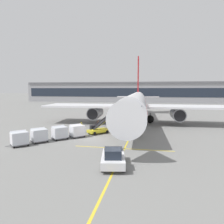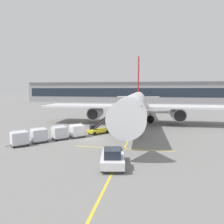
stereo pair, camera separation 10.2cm
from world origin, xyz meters
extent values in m
plane|color=slate|center=(0.00, 0.00, 0.00)|extent=(600.00, 600.00, 0.00)
cylinder|color=white|center=(4.88, 14.17, 4.21)|extent=(5.77, 38.07, 4.08)
cube|color=red|center=(4.88, 14.17, 4.21)|extent=(5.74, 36.56, 0.49)
cone|color=white|center=(5.82, -6.81, 4.21)|extent=(4.05, 4.25, 3.87)
cone|color=white|center=(3.88, 36.38, 4.51)|extent=(3.75, 6.67, 3.47)
cube|color=white|center=(-4.98, 14.68, 3.60)|extent=(18.34, 8.38, 0.36)
cylinder|color=#93969E|center=(-3.47, 13.99, 2.15)|extent=(2.75, 5.04, 2.53)
cylinder|color=black|center=(-3.36, 11.48, 2.15)|extent=(2.15, 0.22, 2.15)
cube|color=white|center=(14.65, 15.56, 3.60)|extent=(18.34, 8.38, 0.36)
cylinder|color=#93969E|center=(13.20, 14.74, 2.15)|extent=(2.75, 5.04, 2.53)
cylinder|color=black|center=(13.32, 12.22, 2.15)|extent=(2.15, 0.22, 2.15)
cube|color=red|center=(3.95, 34.75, 10.71)|extent=(0.48, 4.56, 11.38)
cube|color=white|center=(3.97, 34.42, 4.82)|extent=(12.37, 3.58, 0.20)
cube|color=#1E2633|center=(5.69, -3.96, 4.82)|extent=(2.93, 1.96, 0.90)
cylinder|color=#47474C|center=(5.39, 2.81, 1.50)|extent=(0.22, 0.22, 1.35)
sphere|color=black|center=(5.39, 2.81, 0.82)|extent=(1.65, 1.65, 1.65)
cylinder|color=#47474C|center=(1.74, 15.93, 1.50)|extent=(0.22, 0.22, 1.35)
sphere|color=black|center=(1.74, 15.93, 0.82)|extent=(1.65, 1.65, 1.65)
cylinder|color=#47474C|center=(7.85, 16.21, 1.50)|extent=(0.22, 0.22, 1.35)
sphere|color=black|center=(7.85, 16.21, 0.82)|extent=(1.65, 1.65, 1.65)
cube|color=gold|center=(-0.16, 3.90, 0.50)|extent=(3.45, 3.61, 0.44)
cube|color=black|center=(-1.05, 3.43, 1.07)|extent=(0.82, 0.82, 0.70)
cylinder|color=#333338|center=(-0.60, 3.94, 1.12)|extent=(0.08, 0.08, 0.80)
cube|color=gold|center=(0.56, 4.71, 1.97)|extent=(3.73, 4.07, 2.65)
cube|color=black|center=(0.56, 4.71, 2.06)|extent=(3.53, 3.87, 2.49)
cube|color=#333338|center=(0.89, 4.42, 2.09)|extent=(3.07, 3.48, 2.67)
cube|color=#333338|center=(0.23, 5.00, 2.09)|extent=(3.07, 3.48, 2.67)
cylinder|color=black|center=(1.18, 4.30, 0.28)|extent=(0.52, 0.55, 0.56)
cylinder|color=black|center=(0.08, 5.28, 0.28)|extent=(0.52, 0.55, 0.56)
cylinder|color=black|center=(-0.39, 2.52, 0.28)|extent=(0.52, 0.55, 0.56)
cylinder|color=black|center=(-1.50, 3.49, 0.28)|extent=(0.52, 0.55, 0.56)
cube|color=#515156|center=(-2.60, 0.94, 0.21)|extent=(2.53, 2.56, 0.12)
cylinder|color=#4C4C51|center=(-3.50, -0.06, 0.20)|extent=(0.52, 0.57, 0.07)
cube|color=silver|center=(-2.60, 0.94, 1.02)|extent=(2.39, 2.42, 1.50)
cube|color=silver|center=(-2.91, 1.22, 1.54)|extent=(1.85, 1.93, 0.74)
cube|color=silver|center=(-3.25, 0.22, 1.02)|extent=(1.09, 0.98, 1.38)
sphere|color=black|center=(-3.64, 0.80, 0.15)|extent=(0.30, 0.30, 0.30)
sphere|color=black|center=(-2.63, -0.11, 0.15)|extent=(0.30, 0.30, 0.30)
sphere|color=black|center=(-2.57, 1.99, 0.15)|extent=(0.30, 0.30, 0.30)
sphere|color=black|center=(-1.56, 1.08, 0.15)|extent=(0.30, 0.30, 0.30)
cube|color=#515156|center=(-4.57, -0.77, 0.21)|extent=(2.53, 2.56, 0.12)
cylinder|color=#4C4C51|center=(-5.47, -1.78, 0.20)|extent=(0.52, 0.57, 0.07)
cube|color=silver|center=(-4.57, -0.77, 1.02)|extent=(2.39, 2.42, 1.50)
cube|color=silver|center=(-4.88, -0.50, 1.54)|extent=(1.85, 1.93, 0.74)
cube|color=silver|center=(-5.21, -1.49, 1.02)|extent=(1.09, 0.98, 1.38)
sphere|color=black|center=(-5.61, -0.91, 0.15)|extent=(0.30, 0.30, 0.30)
sphere|color=black|center=(-4.60, -1.82, 0.15)|extent=(0.30, 0.30, 0.30)
sphere|color=black|center=(-4.54, 0.28, 0.15)|extent=(0.30, 0.30, 0.30)
sphere|color=black|center=(-3.53, -0.63, 0.15)|extent=(0.30, 0.30, 0.30)
cube|color=#515156|center=(-6.52, -2.86, 0.21)|extent=(2.53, 2.56, 0.12)
cylinder|color=#4C4C51|center=(-7.43, -3.87, 0.20)|extent=(0.52, 0.57, 0.07)
cube|color=silver|center=(-6.52, -2.86, 1.02)|extent=(2.39, 2.42, 1.50)
cube|color=silver|center=(-6.83, -2.59, 1.54)|extent=(1.85, 1.93, 0.74)
cube|color=silver|center=(-7.17, -3.58, 1.02)|extent=(1.09, 0.98, 1.38)
sphere|color=black|center=(-7.56, -3.00, 0.15)|extent=(0.30, 0.30, 0.30)
sphere|color=black|center=(-6.55, -3.91, 0.15)|extent=(0.30, 0.30, 0.30)
sphere|color=black|center=(-6.50, -1.81, 0.15)|extent=(0.30, 0.30, 0.30)
sphere|color=black|center=(-5.48, -2.72, 0.15)|extent=(0.30, 0.30, 0.30)
cube|color=#515156|center=(-7.99, -5.00, 0.21)|extent=(2.53, 2.56, 0.12)
cylinder|color=#4C4C51|center=(-8.90, -6.00, 0.20)|extent=(0.52, 0.57, 0.07)
cube|color=silver|center=(-7.99, -5.00, 1.02)|extent=(2.39, 2.42, 1.50)
cube|color=silver|center=(-8.30, -4.72, 1.54)|extent=(1.85, 1.93, 0.74)
cube|color=silver|center=(-8.64, -5.71, 1.02)|extent=(1.09, 0.98, 1.38)
sphere|color=black|center=(-9.03, -5.14, 0.15)|extent=(0.30, 0.30, 0.30)
sphere|color=black|center=(-8.02, -6.04, 0.15)|extent=(0.30, 0.30, 0.30)
sphere|color=black|center=(-7.97, -3.95, 0.15)|extent=(0.30, 0.30, 0.30)
sphere|color=black|center=(-6.95, -4.85, 0.15)|extent=(0.30, 0.30, 0.30)
cube|color=silver|center=(4.79, -9.40, 0.68)|extent=(2.85, 4.70, 0.70)
cube|color=#1E2633|center=(4.93, -10.16, 1.43)|extent=(1.72, 1.78, 0.80)
cube|color=#28282D|center=(4.50, -7.78, 1.15)|extent=(1.93, 1.27, 0.24)
cylinder|color=black|center=(5.46, -7.89, 0.38)|extent=(0.41, 0.80, 0.76)
cylinder|color=black|center=(3.64, -8.22, 0.38)|extent=(0.41, 0.80, 0.76)
cylinder|color=black|center=(5.94, -10.58, 0.38)|extent=(0.41, 0.80, 0.76)
cylinder|color=black|center=(4.12, -10.91, 0.38)|extent=(0.41, 0.80, 0.76)
cylinder|color=#514C42|center=(-3.07, 3.96, 0.43)|extent=(0.15, 0.15, 0.86)
cylinder|color=#514C42|center=(-3.01, 4.13, 0.43)|extent=(0.15, 0.15, 0.86)
cube|color=yellow|center=(-3.04, 4.04, 1.15)|extent=(0.35, 0.44, 0.58)
cube|color=white|center=(-3.15, 4.08, 1.15)|extent=(0.12, 0.33, 0.08)
sphere|color=brown|center=(-3.04, 4.04, 1.56)|extent=(0.21, 0.21, 0.21)
sphere|color=yellow|center=(-3.04, 4.04, 1.63)|extent=(0.23, 0.23, 0.23)
cylinder|color=yellow|center=(-3.11, 3.81, 1.10)|extent=(0.09, 0.09, 0.56)
cylinder|color=yellow|center=(-2.96, 4.27, 1.10)|extent=(0.09, 0.09, 0.56)
cylinder|color=black|center=(-1.97, 1.61, 0.43)|extent=(0.15, 0.15, 0.86)
cylinder|color=black|center=(-2.13, 1.53, 0.43)|extent=(0.15, 0.15, 0.86)
cube|color=yellow|center=(-2.05, 1.57, 1.15)|extent=(0.45, 0.39, 0.58)
cube|color=white|center=(-1.99, 1.46, 1.15)|extent=(0.31, 0.17, 0.08)
sphere|color=beige|center=(-2.05, 1.57, 1.56)|extent=(0.21, 0.21, 0.21)
sphere|color=yellow|center=(-2.05, 1.57, 1.63)|extent=(0.23, 0.23, 0.23)
cylinder|color=yellow|center=(-1.84, 1.68, 1.10)|extent=(0.09, 0.09, 0.56)
cylinder|color=yellow|center=(-2.26, 1.46, 1.10)|extent=(0.09, 0.09, 0.56)
cube|color=black|center=(-2.62, 13.08, 0.03)|extent=(0.70, 0.70, 0.05)
cone|color=orange|center=(-2.62, 13.08, 0.42)|extent=(0.56, 0.56, 0.74)
cylinder|color=white|center=(-2.62, 13.08, 0.46)|extent=(0.31, 0.31, 0.09)
cube|color=yellow|center=(5.06, 14.17, 0.00)|extent=(0.20, 110.00, 0.01)
cube|color=yellow|center=(4.88, -3.65, 0.00)|extent=(12.00, 0.20, 0.01)
cube|color=#939399|center=(1.44, 90.19, 5.08)|extent=(127.10, 18.38, 10.16)
cube|color=#1E2633|center=(1.44, 80.95, 5.33)|extent=(123.29, 0.10, 4.57)
cube|color=slate|center=(1.44, 88.35, 10.51)|extent=(125.83, 15.62, 0.70)
camera|label=1|loc=(8.27, -27.82, 7.12)|focal=33.40mm
camera|label=2|loc=(8.37, -27.80, 7.12)|focal=33.40mm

